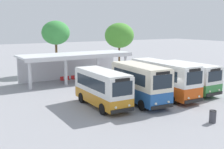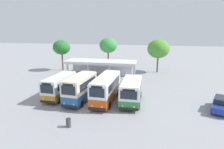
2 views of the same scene
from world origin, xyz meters
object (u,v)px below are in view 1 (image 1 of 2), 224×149
(waiting_chair_middle_seat, at_px, (73,78))
(waiting_chair_second_from_end, at_px, (68,79))
(city_bus_second_in_row, at_px, (140,82))
(city_bus_nearest_orange, at_px, (102,87))
(waiting_chair_fifth_seat, at_px, (84,77))
(waiting_chair_fourth_seat, at_px, (78,78))
(waiting_chair_end_by_column, at_px, (62,80))
(city_bus_middle_cream, at_px, (164,78))
(city_bus_fourth_amber, at_px, (189,76))
(litter_bin_apron, at_px, (213,116))

(waiting_chair_middle_seat, bearing_deg, waiting_chair_second_from_end, 179.57)
(waiting_chair_second_from_end, bearing_deg, city_bus_second_in_row, -80.78)
(city_bus_nearest_orange, relative_size, waiting_chair_fifth_seat, 7.74)
(waiting_chair_fourth_seat, bearing_deg, waiting_chair_middle_seat, -178.34)
(waiting_chair_middle_seat, bearing_deg, waiting_chair_end_by_column, -176.96)
(city_bus_middle_cream, distance_m, city_bus_fourth_amber, 3.35)
(city_bus_fourth_amber, distance_m, waiting_chair_fourth_seat, 13.13)
(city_bus_fourth_amber, relative_size, waiting_chair_second_from_end, 7.68)
(city_bus_nearest_orange, bearing_deg, waiting_chair_fourth_seat, 75.04)
(waiting_chair_end_by_column, xyz_separation_m, litter_bin_apron, (3.85, -18.31, -0.07))
(city_bus_nearest_orange, xyz_separation_m, waiting_chair_second_from_end, (1.47, 10.76, -1.18))
(city_bus_nearest_orange, xyz_separation_m, waiting_chair_end_by_column, (0.76, 10.68, -1.18))
(city_bus_second_in_row, height_order, waiting_chair_end_by_column, city_bus_second_in_row)
(waiting_chair_middle_seat, xyz_separation_m, litter_bin_apron, (2.43, -18.38, -0.07))
(waiting_chair_fifth_seat, relative_size, litter_bin_apron, 0.96)
(waiting_chair_end_by_column, distance_m, waiting_chair_second_from_end, 0.71)
(city_bus_middle_cream, xyz_separation_m, waiting_chair_second_from_end, (-5.22, 10.89, -1.34))
(waiting_chair_fourth_seat, distance_m, litter_bin_apron, 18.49)
(waiting_chair_fifth_seat, xyz_separation_m, litter_bin_apron, (1.02, -18.42, -0.07))
(city_bus_fourth_amber, xyz_separation_m, waiting_chair_middle_seat, (-7.86, 10.92, -1.16))
(city_bus_second_in_row, bearing_deg, city_bus_fourth_amber, 5.49)
(city_bus_fourth_amber, bearing_deg, city_bus_middle_cream, 179.43)
(city_bus_nearest_orange, height_order, litter_bin_apron, city_bus_nearest_orange)
(waiting_chair_second_from_end, distance_m, waiting_chair_fifth_seat, 2.12)
(waiting_chair_second_from_end, bearing_deg, city_bus_fourth_amber, -51.89)
(city_bus_second_in_row, xyz_separation_m, waiting_chair_second_from_end, (-1.88, 11.57, -1.36))
(waiting_chair_end_by_column, height_order, waiting_chair_fifth_seat, same)
(city_bus_fourth_amber, height_order, litter_bin_apron, city_bus_fourth_amber)
(city_bus_middle_cream, distance_m, waiting_chair_end_by_column, 12.41)
(city_bus_middle_cream, height_order, waiting_chair_second_from_end, city_bus_middle_cream)
(waiting_chair_second_from_end, distance_m, waiting_chair_middle_seat, 0.71)
(city_bus_second_in_row, bearing_deg, city_bus_nearest_orange, 166.48)
(waiting_chair_second_from_end, relative_size, waiting_chair_fourth_seat, 1.00)
(city_bus_nearest_orange, height_order, waiting_chair_end_by_column, city_bus_nearest_orange)
(litter_bin_apron, bearing_deg, waiting_chair_end_by_column, 101.86)
(city_bus_nearest_orange, relative_size, waiting_chair_second_from_end, 7.74)
(city_bus_nearest_orange, xyz_separation_m, city_bus_second_in_row, (3.34, -0.80, 0.17))
(waiting_chair_end_by_column, bearing_deg, waiting_chair_middle_seat, 3.04)
(waiting_chair_middle_seat, relative_size, waiting_chair_fifth_seat, 1.00)
(city_bus_second_in_row, xyz_separation_m, waiting_chair_end_by_column, (-2.58, 11.49, -1.36))
(waiting_chair_end_by_column, xyz_separation_m, waiting_chair_middle_seat, (1.41, 0.08, 0.00))
(city_bus_fourth_amber, height_order, waiting_chair_fourth_seat, city_bus_fourth_amber)
(city_bus_fourth_amber, height_order, waiting_chair_end_by_column, city_bus_fourth_amber)
(city_bus_second_in_row, height_order, city_bus_middle_cream, city_bus_second_in_row)
(city_bus_second_in_row, distance_m, litter_bin_apron, 7.08)
(city_bus_middle_cream, bearing_deg, city_bus_fourth_amber, -0.57)
(waiting_chair_end_by_column, bearing_deg, city_bus_second_in_row, -77.32)
(city_bus_second_in_row, height_order, waiting_chair_second_from_end, city_bus_second_in_row)
(waiting_chair_fourth_seat, bearing_deg, city_bus_second_in_row, -87.70)
(city_bus_fourth_amber, distance_m, litter_bin_apron, 9.31)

